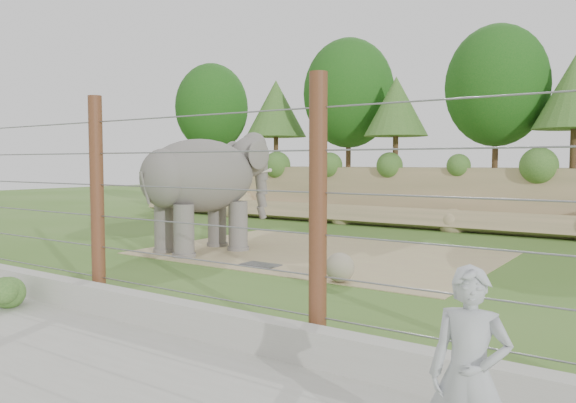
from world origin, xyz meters
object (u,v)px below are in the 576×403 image
Objects in this scene: elephant at (201,193)px; stone_ball at (340,267)px; zookeeper at (470,376)px; barrier_fence at (97,200)px.

elephant reaches higher than stone_ball.
zookeeper is (10.50, -7.88, -0.86)m from elephant.
barrier_fence is 8.18m from zookeeper.
barrier_fence is at bearing -125.64° from stone_ball.
zookeeper is at bearing -15.41° from barrier_fence.
zookeeper is at bearing -22.18° from elephant.
barrier_fence reaches higher than stone_ball.
barrier_fence is (2.68, -5.73, 0.20)m from elephant.
elephant is 2.39× the size of zookeeper.
zookeeper is at bearing -52.89° from stone_ball.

